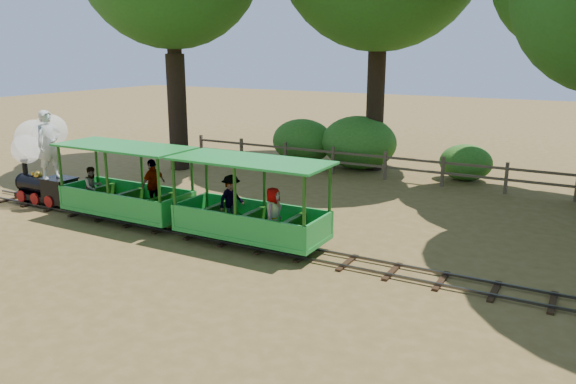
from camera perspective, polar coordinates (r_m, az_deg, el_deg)
The scene contains 9 objects.
ground at distance 12.51m, azimuth 1.78°, elevation -6.50°, with size 90.00×90.00×0.00m, color olive.
track at distance 12.49m, azimuth 1.79°, elevation -6.20°, with size 22.00×1.00×0.10m.
locomotive at distance 17.67m, azimuth -23.84°, elevation 3.75°, with size 2.36×1.15×2.87m.
carriage_front at distance 15.30m, azimuth -16.03°, elevation -0.01°, with size 3.74×1.53×1.94m.
carriage_rear at distance 12.96m, azimuth -3.94°, elevation -2.02°, with size 3.74×1.53×1.94m.
fence at distance 19.56m, azimuth 12.61°, elevation 2.57°, with size 18.10×0.10×1.00m.
shrub_west at distance 22.51m, azimuth 1.50°, elevation 5.20°, with size 2.54×1.95×1.76m, color #2D6B1E.
shrub_mid_w at distance 21.50m, azimuth 7.20°, elevation 5.00°, with size 2.91×2.24×2.02m, color #2D6B1E.
shrub_mid_e at distance 20.45m, azimuth 17.61°, elevation 2.88°, with size 1.82×1.40×1.26m, color #2D6B1E.
Camera 1 is at (5.33, -10.41, 4.44)m, focal length 35.00 mm.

